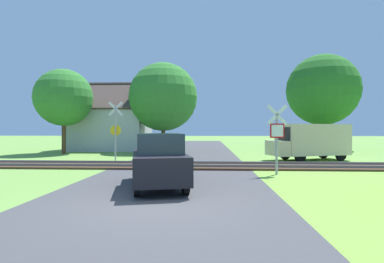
{
  "coord_description": "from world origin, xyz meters",
  "views": [
    {
      "loc": [
        1.36,
        -7.66,
        1.92
      ],
      "look_at": [
        0.5,
        8.52,
        1.8
      ],
      "focal_mm": 28.0,
      "sensor_mm": 36.0,
      "label": 1
    }
  ],
  "objects": [
    {
      "name": "ground_plane",
      "position": [
        0.0,
        0.0,
        0.0
      ],
      "size": [
        160.0,
        160.0,
        0.0
      ],
      "primitive_type": "plane",
      "color": "#6B9942"
    },
    {
      "name": "road_asphalt",
      "position": [
        0.0,
        2.0,
        0.0
      ],
      "size": [
        6.81,
        80.0,
        0.01
      ],
      "primitive_type": "cube",
      "color": "#424244",
      "rests_on": "ground"
    },
    {
      "name": "stop_sign_near",
      "position": [
        4.26,
        5.1,
        1.7
      ],
      "size": [
        0.88,
        0.17,
        2.96
      ],
      "rotation": [
        0.0,
        0.0,
        3.23
      ],
      "color": "#9E9EA5",
      "rests_on": "ground"
    },
    {
      "name": "tree_center",
      "position": [
        -2.48,
        17.91,
        4.7
      ],
      "size": [
        5.87,
        5.87,
        7.64
      ],
      "color": "#513823",
      "rests_on": "ground"
    },
    {
      "name": "crossing_sign_far",
      "position": [
        -4.24,
        10.21,
        2.02
      ],
      "size": [
        0.87,
        0.17,
        3.61
      ],
      "rotation": [
        0.0,
        0.0,
        0.12
      ],
      "color": "#9E9EA5",
      "rests_on": "ground"
    },
    {
      "name": "mail_truck",
      "position": [
        7.7,
        11.25,
        1.24
      ],
      "size": [
        5.23,
        3.31,
        2.24
      ],
      "rotation": [
        0.0,
        0.0,
        1.89
      ],
      "color": "beige",
      "rests_on": "ground"
    },
    {
      "name": "parked_car",
      "position": [
        -0.28,
        2.2,
        0.89
      ],
      "size": [
        2.51,
        4.27,
        1.78
      ],
      "rotation": [
        0.0,
        0.0,
        0.23
      ],
      "color": "black",
      "rests_on": "ground"
    },
    {
      "name": "tree_far",
      "position": [
        12.45,
        21.92,
        5.74
      ],
      "size": [
        6.82,
        6.82,
        9.15
      ],
      "color": "#513823",
      "rests_on": "ground"
    },
    {
      "name": "rail_track",
      "position": [
        0.0,
        7.52,
        0.06
      ],
      "size": [
        60.0,
        2.6,
        0.22
      ],
      "color": "#422D1E",
      "rests_on": "ground"
    },
    {
      "name": "house",
      "position": [
        -7.68,
        20.27,
        2.07
      ],
      "size": [
        6.9,
        6.92,
        6.36
      ],
      "rotation": [
        0.0,
        0.0,
        0.02
      ],
      "color": "#B7B7BC",
      "rests_on": "ground"
    },
    {
      "name": "tree_left",
      "position": [
        -10.01,
        15.38,
        4.42
      ],
      "size": [
        4.48,
        4.48,
        6.67
      ],
      "color": "#513823",
      "rests_on": "ground"
    }
  ]
}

